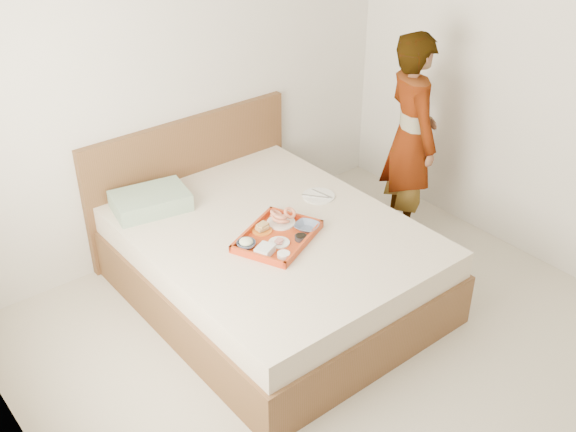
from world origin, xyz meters
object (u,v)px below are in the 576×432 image
(tray, at_px, (278,236))
(dinner_plate, at_px, (319,196))
(bed, at_px, (272,263))
(person, at_px, (411,138))

(tray, relative_size, dinner_plate, 2.36)
(tray, distance_m, dinner_plate, 0.60)
(bed, height_order, person, person)
(bed, bearing_deg, tray, -112.60)
(tray, bearing_deg, person, -17.77)
(bed, xyz_separation_m, person, (1.28, 0.02, 0.51))
(dinner_plate, relative_size, person, 0.14)
(tray, bearing_deg, dinner_plate, -0.24)
(dinner_plate, height_order, person, person)
(bed, height_order, tray, tray)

